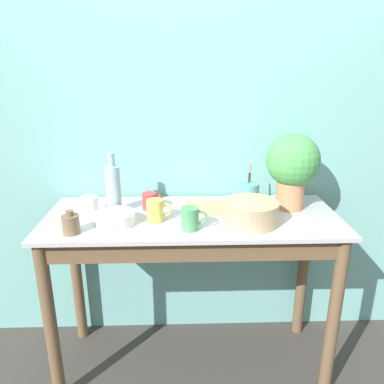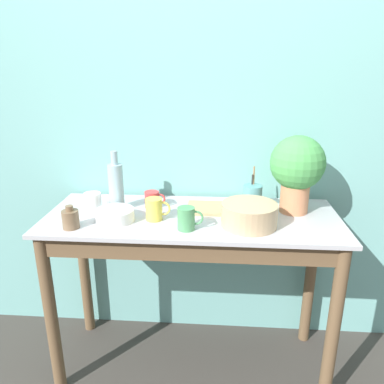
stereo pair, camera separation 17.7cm
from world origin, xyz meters
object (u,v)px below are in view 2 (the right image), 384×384
object	(u,v)px
mug_red	(152,199)
potted_plant	(297,167)
mug_white	(93,202)
bowl_wash_large	(249,215)
bottle_short	(71,219)
bottle_tall	(116,186)
bowl_small_enamel_white	(115,215)
utensil_cup	(252,197)
mug_green	(187,218)
tray_board	(209,208)
mug_yellow	(155,209)

from	to	relation	value
mug_red	potted_plant	bearing A→B (deg)	-0.73
mug_white	potted_plant	bearing A→B (deg)	3.75
bowl_wash_large	mug_white	size ratio (longest dim) A/B	2.07
bowl_wash_large	bottle_short	size ratio (longest dim) A/B	2.39
bottle_tall	bowl_small_enamel_white	bearing A→B (deg)	-79.25
potted_plant	mug_red	size ratio (longest dim) A/B	3.59
utensil_cup	bottle_tall	bearing A→B (deg)	-175.64
bowl_small_enamel_white	potted_plant	bearing A→B (deg)	11.78
bowl_small_enamel_white	bottle_short	bearing A→B (deg)	-151.43
bottle_short	mug_green	xyz separation A→B (m)	(0.52, 0.02, 0.01)
utensil_cup	tray_board	xyz separation A→B (m)	(-0.21, -0.03, -0.06)
utensil_cup	bottle_short	bearing A→B (deg)	-160.57
bowl_wash_large	bottle_short	bearing A→B (deg)	-173.86
bottle_tall	utensil_cup	xyz separation A→B (m)	(0.68, 0.05, -0.06)
bottle_tall	mug_white	size ratio (longest dim) A/B	2.46
bottle_tall	tray_board	bearing A→B (deg)	3.24
mug_yellow	tray_board	distance (m)	0.29
bowl_wash_large	potted_plant	bearing A→B (deg)	38.88
mug_red	bowl_small_enamel_white	xyz separation A→B (m)	(-0.14, -0.19, -0.01)
utensil_cup	mug_green	bearing A→B (deg)	-138.89
mug_white	mug_green	distance (m)	0.52
bottle_tall	mug_red	size ratio (longest dim) A/B	2.82
bottle_short	mug_yellow	distance (m)	0.38
bottle_short	utensil_cup	distance (m)	0.87
bottle_short	mug_red	bearing A→B (deg)	41.45
potted_plant	tray_board	size ratio (longest dim) A/B	1.70
potted_plant	bottle_short	xyz separation A→B (m)	(-1.03, -0.27, -0.18)
tray_board	mug_green	bearing A→B (deg)	-110.99
mug_red	tray_board	bearing A→B (deg)	-3.24
utensil_cup	bowl_small_enamel_white	bearing A→B (deg)	-163.24
potted_plant	bottle_tall	size ratio (longest dim) A/B	1.27
bottle_short	mug_yellow	size ratio (longest dim) A/B	0.91
mug_green	mug_yellow	bearing A→B (deg)	148.71
bottle_tall	bowl_small_enamel_white	xyz separation A→B (m)	(0.03, -0.14, -0.10)
bottle_tall	mug_yellow	xyz separation A→B (m)	(0.21, -0.12, -0.07)
bowl_wash_large	mug_yellow	xyz separation A→B (m)	(-0.44, 0.03, 0.00)
mug_white	bowl_small_enamel_white	world-z (taller)	mug_white
mug_white	utensil_cup	world-z (taller)	utensil_cup
tray_board	bowl_small_enamel_white	bearing A→B (deg)	-158.66
bottle_short	bowl_small_enamel_white	world-z (taller)	bottle_short
mug_yellow	bowl_small_enamel_white	world-z (taller)	mug_yellow
bowl_wash_large	bottle_short	xyz separation A→B (m)	(-0.79, -0.09, -0.01)
mug_red	mug_green	world-z (taller)	mug_green
mug_red	tray_board	xyz separation A→B (m)	(0.29, -0.02, -0.03)
mug_yellow	utensil_cup	distance (m)	0.50
potted_plant	mug_green	size ratio (longest dim) A/B	3.30
mug_white	utensil_cup	bearing A→B (deg)	5.99
bottle_short	mug_yellow	world-z (taller)	same
bottle_short	bottle_tall	bearing A→B (deg)	58.37
bottle_tall	mug_yellow	world-z (taller)	bottle_tall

